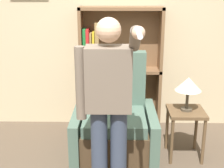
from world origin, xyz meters
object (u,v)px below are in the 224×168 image
(armchair, at_px, (115,128))
(person_standing, at_px, (108,102))
(bookcase, at_px, (111,74))
(table_lamp, at_px, (188,85))
(side_table, at_px, (186,119))

(armchair, height_order, person_standing, person_standing)
(bookcase, distance_m, armchair, 0.93)
(armchair, distance_m, table_lamp, 0.94)
(person_standing, bearing_deg, bookcase, 90.14)
(table_lamp, bearing_deg, armchair, -176.25)
(armchair, relative_size, table_lamp, 3.13)
(bookcase, distance_m, side_table, 1.20)
(side_table, distance_m, table_lamp, 0.41)
(bookcase, xyz_separation_m, armchair, (0.05, -0.84, -0.39))
(person_standing, height_order, table_lamp, person_standing)
(side_table, bearing_deg, person_standing, -139.63)
(side_table, bearing_deg, bookcase, 137.24)
(side_table, bearing_deg, armchair, -176.25)
(side_table, bearing_deg, table_lamp, 0.00)
(table_lamp, bearing_deg, person_standing, -139.63)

